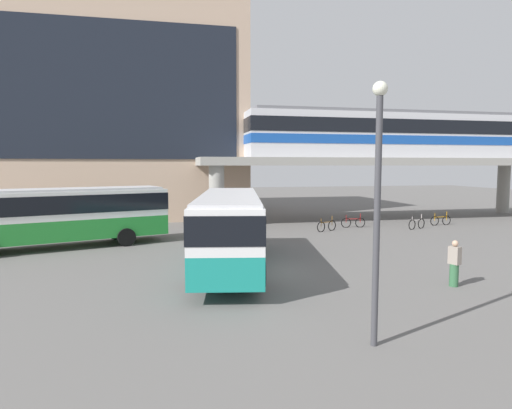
{
  "coord_description": "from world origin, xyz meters",
  "views": [
    {
      "loc": [
        -3.83,
        -17.37,
        4.46
      ],
      "look_at": [
        1.52,
        7.31,
        2.2
      ],
      "focal_mm": 30.76,
      "sensor_mm": 36.0,
      "label": 1
    }
  ],
  "objects_px": {
    "bus_secondary": "(62,211)",
    "bicycle_silver": "(417,224)",
    "train": "(387,134)",
    "bicycle_orange": "(441,220)",
    "pedestrian_waiting_near_stop": "(239,220)",
    "station_building": "(110,113)",
    "bicycle_red": "(353,222)",
    "pedestrian_near_building": "(454,265)",
    "bus_main": "(229,222)",
    "bicycle_brown": "(327,226)"
  },
  "relations": [
    {
      "from": "bicycle_silver",
      "to": "bus_main",
      "type": "bearing_deg",
      "value": -149.13
    },
    {
      "from": "bicycle_orange",
      "to": "pedestrian_waiting_near_stop",
      "type": "height_order",
      "value": "pedestrian_waiting_near_stop"
    },
    {
      "from": "station_building",
      "to": "bicycle_silver",
      "type": "relative_size",
      "value": 13.71
    },
    {
      "from": "bicycle_red",
      "to": "pedestrian_near_building",
      "type": "height_order",
      "value": "pedestrian_near_building"
    },
    {
      "from": "bicycle_brown",
      "to": "pedestrian_near_building",
      "type": "height_order",
      "value": "pedestrian_near_building"
    },
    {
      "from": "bicycle_brown",
      "to": "bicycle_silver",
      "type": "bearing_deg",
      "value": -2.89
    },
    {
      "from": "bicycle_orange",
      "to": "pedestrian_waiting_near_stop",
      "type": "xyz_separation_m",
      "value": [
        -15.33,
        -0.1,
        0.46
      ]
    },
    {
      "from": "bicycle_silver",
      "to": "pedestrian_waiting_near_stop",
      "type": "relative_size",
      "value": 0.97
    },
    {
      "from": "bus_secondary",
      "to": "bicycle_silver",
      "type": "xyz_separation_m",
      "value": [
        22.77,
        2.29,
        -1.63
      ]
    },
    {
      "from": "train",
      "to": "bicycle_orange",
      "type": "distance_m",
      "value": 8.27
    },
    {
      "from": "bus_secondary",
      "to": "bicycle_orange",
      "type": "height_order",
      "value": "bus_secondary"
    },
    {
      "from": "station_building",
      "to": "bus_secondary",
      "type": "relative_size",
      "value": 2.04
    },
    {
      "from": "bus_secondary",
      "to": "bicycle_orange",
      "type": "distance_m",
      "value": 25.95
    },
    {
      "from": "bus_secondary",
      "to": "bicycle_orange",
      "type": "bearing_deg",
      "value": 8.17
    },
    {
      "from": "pedestrian_near_building",
      "to": "pedestrian_waiting_near_stop",
      "type": "bearing_deg",
      "value": 110.28
    },
    {
      "from": "bus_main",
      "to": "bus_secondary",
      "type": "relative_size",
      "value": 1.0
    },
    {
      "from": "bus_secondary",
      "to": "bicycle_silver",
      "type": "relative_size",
      "value": 6.72
    },
    {
      "from": "pedestrian_waiting_near_stop",
      "to": "station_building",
      "type": "bearing_deg",
      "value": 125.4
    },
    {
      "from": "bus_secondary",
      "to": "bicycle_brown",
      "type": "relative_size",
      "value": 6.82
    },
    {
      "from": "pedestrian_waiting_near_stop",
      "to": "train",
      "type": "bearing_deg",
      "value": 18.9
    },
    {
      "from": "train",
      "to": "bicycle_orange",
      "type": "relative_size",
      "value": 13.08
    },
    {
      "from": "bicycle_red",
      "to": "bus_secondary",
      "type": "bearing_deg",
      "value": -168.08
    },
    {
      "from": "bus_secondary",
      "to": "bus_main",
      "type": "bearing_deg",
      "value": -38.51
    },
    {
      "from": "station_building",
      "to": "pedestrian_near_building",
      "type": "xyz_separation_m",
      "value": [
        14.95,
        -28.13,
        -8.34
      ]
    },
    {
      "from": "bus_secondary",
      "to": "bicycle_orange",
      "type": "relative_size",
      "value": 6.3
    },
    {
      "from": "bicycle_silver",
      "to": "bicycle_red",
      "type": "bearing_deg",
      "value": 157.66
    },
    {
      "from": "train",
      "to": "bicycle_red",
      "type": "relative_size",
      "value": 13.1
    },
    {
      "from": "bus_main",
      "to": "bicycle_silver",
      "type": "xyz_separation_m",
      "value": [
        14.65,
        8.76,
        -1.63
      ]
    },
    {
      "from": "bicycle_red",
      "to": "train",
      "type": "bearing_deg",
      "value": 41.14
    },
    {
      "from": "station_building",
      "to": "train",
      "type": "xyz_separation_m",
      "value": [
        22.65,
        -8.86,
        -2.13
      ]
    },
    {
      "from": "train",
      "to": "bicycle_red",
      "type": "bearing_deg",
      "value": -138.86
    },
    {
      "from": "bicycle_brown",
      "to": "bicycle_orange",
      "type": "height_order",
      "value": "same"
    },
    {
      "from": "bicycle_silver",
      "to": "pedestrian_waiting_near_stop",
      "type": "height_order",
      "value": "pedestrian_waiting_near_stop"
    },
    {
      "from": "bicycle_brown",
      "to": "pedestrian_waiting_near_stop",
      "type": "distance_m",
      "value": 5.97
    },
    {
      "from": "bus_secondary",
      "to": "bicycle_red",
      "type": "bearing_deg",
      "value": 11.92
    },
    {
      "from": "station_building",
      "to": "bicycle_orange",
      "type": "relative_size",
      "value": 12.87
    },
    {
      "from": "bus_main",
      "to": "pedestrian_near_building",
      "type": "relative_size",
      "value": 6.59
    },
    {
      "from": "station_building",
      "to": "pedestrian_near_building",
      "type": "height_order",
      "value": "station_building"
    },
    {
      "from": "bicycle_silver",
      "to": "bicycle_brown",
      "type": "distance_m",
      "value": 6.6
    },
    {
      "from": "train",
      "to": "bus_main",
      "type": "xyz_separation_m",
      "value": [
        -15.34,
        -14.55,
        -5.03
      ]
    },
    {
      "from": "bus_main",
      "to": "station_building",
      "type": "bearing_deg",
      "value": 107.35
    },
    {
      "from": "bus_secondary",
      "to": "bicycle_silver",
      "type": "distance_m",
      "value": 22.95
    },
    {
      "from": "train",
      "to": "bicycle_silver",
      "type": "height_order",
      "value": "train"
    },
    {
      "from": "station_building",
      "to": "train",
      "type": "relative_size",
      "value": 0.98
    },
    {
      "from": "bicycle_silver",
      "to": "bicycle_orange",
      "type": "relative_size",
      "value": 0.94
    },
    {
      "from": "bus_secondary",
      "to": "pedestrian_waiting_near_stop",
      "type": "distance_m",
      "value": 10.98
    },
    {
      "from": "bus_main",
      "to": "pedestrian_waiting_near_stop",
      "type": "relative_size",
      "value": 6.54
    },
    {
      "from": "bicycle_orange",
      "to": "bicycle_brown",
      "type": "bearing_deg",
      "value": -173.64
    },
    {
      "from": "bicycle_orange",
      "to": "bicycle_red",
      "type": "bearing_deg",
      "value": 177.73
    },
    {
      "from": "train",
      "to": "bicycle_orange",
      "type": "bearing_deg",
      "value": -63.7
    }
  ]
}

